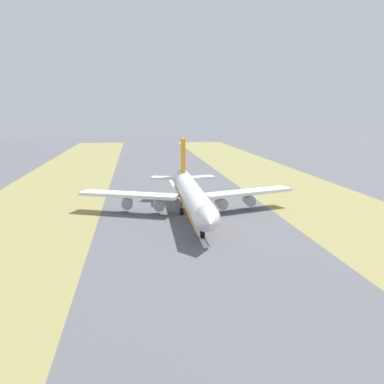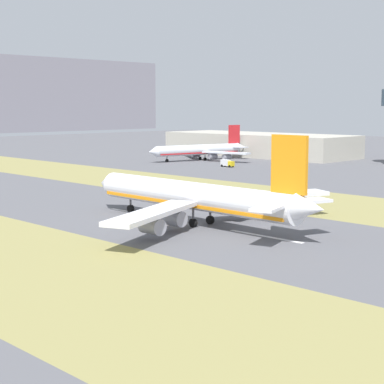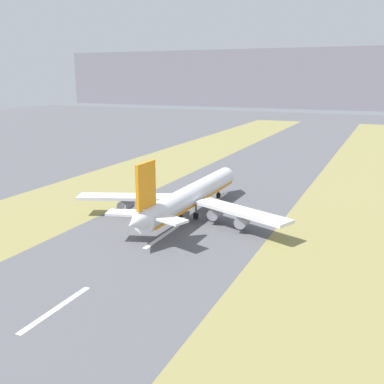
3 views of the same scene
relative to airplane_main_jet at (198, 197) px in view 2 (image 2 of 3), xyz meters
name	(u,v)px [view 2 (image 2 of 3)]	position (x,y,z in m)	size (l,w,h in m)	color
ground_plane	(196,224)	(0.55, 1.07, -6.02)	(800.00, 800.00, 0.00)	#56565B
grass_median_west	(10,258)	(-44.45, 1.07, -6.02)	(40.00, 600.00, 0.01)	olive
grass_median_east	(314,202)	(45.55, 1.07, -6.02)	(40.00, 600.00, 0.01)	olive
centreline_dash_mid	(266,236)	(0.55, -18.09, -6.01)	(1.20, 18.00, 0.01)	silver
centreline_dash_far	(135,213)	(0.55, 21.91, -6.01)	(1.20, 18.00, 0.01)	silver
airplane_main_jet	(198,197)	(0.00, 0.00, 0.00)	(64.13, 67.06, 20.20)	white
terminal_building	(258,144)	(163.73, 116.41, -0.35)	(36.00, 103.62, 11.34)	#B2AD9E
airplane_parked_apron	(201,150)	(120.24, 115.90, -1.13)	(54.17, 50.98, 16.40)	silver
service_truck	(227,163)	(103.87, 84.51, -4.36)	(2.77, 6.09, 3.10)	gold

